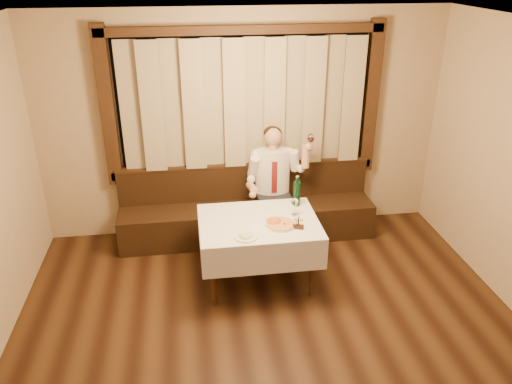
{
  "coord_description": "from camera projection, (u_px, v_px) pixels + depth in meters",
  "views": [
    {
      "loc": [
        -0.7,
        -2.91,
        3.29
      ],
      "look_at": [
        0.0,
        1.9,
        1.0
      ],
      "focal_mm": 35.0,
      "sensor_mm": 36.0,
      "label": 1
    }
  ],
  "objects": [
    {
      "name": "banquette",
      "position": [
        247.0,
        213.0,
        6.4
      ],
      "size": [
        3.2,
        0.61,
        0.94
      ],
      "color": "black",
      "rests_on": "ground"
    },
    {
      "name": "seated_man",
      "position": [
        274.0,
        177.0,
        6.14
      ],
      "size": [
        0.81,
        0.6,
        1.46
      ],
      "color": "black",
      "rests_on": "ground"
    },
    {
      "name": "pasta_cream",
      "position": [
        246.0,
        234.0,
        4.97
      ],
      "size": [
        0.24,
        0.24,
        0.08
      ],
      "rotation": [
        0.0,
        0.0,
        0.37
      ],
      "color": "white",
      "rests_on": "dining_table"
    },
    {
      "name": "pasta_red",
      "position": [
        274.0,
        220.0,
        5.24
      ],
      "size": [
        0.26,
        0.26,
        0.09
      ],
      "rotation": [
        0.0,
        0.0,
        -0.19
      ],
      "color": "white",
      "rests_on": "dining_table"
    },
    {
      "name": "room",
      "position": [
        271.0,
        185.0,
        4.33
      ],
      "size": [
        5.01,
        6.01,
        2.81
      ],
      "color": "black",
      "rests_on": "ground"
    },
    {
      "name": "pizza",
      "position": [
        281.0,
        224.0,
        5.19
      ],
      "size": [
        0.32,
        0.32,
        0.03
      ],
      "rotation": [
        0.0,
        0.0,
        0.41
      ],
      "color": "white",
      "rests_on": "dining_table"
    },
    {
      "name": "green_bottle",
      "position": [
        297.0,
        193.0,
        5.56
      ],
      "size": [
        0.08,
        0.08,
        0.36
      ],
      "rotation": [
        0.0,
        0.0,
        -0.19
      ],
      "color": "#0F4A25",
      "rests_on": "dining_table"
    },
    {
      "name": "table_wine_glass",
      "position": [
        295.0,
        203.0,
        5.35
      ],
      "size": [
        0.08,
        0.08,
        0.21
      ],
      "rotation": [
        0.0,
        0.0,
        0.19
      ],
      "color": "white",
      "rests_on": "dining_table"
    },
    {
      "name": "cruet_caddy",
      "position": [
        298.0,
        225.0,
        5.13
      ],
      "size": [
        0.12,
        0.09,
        0.12
      ],
      "rotation": [
        0.0,
        0.0,
        -0.34
      ],
      "color": "black",
      "rests_on": "dining_table"
    },
    {
      "name": "dining_table",
      "position": [
        259.0,
        229.0,
        5.34
      ],
      "size": [
        1.27,
        0.97,
        0.76
      ],
      "color": "black",
      "rests_on": "ground"
    }
  ]
}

